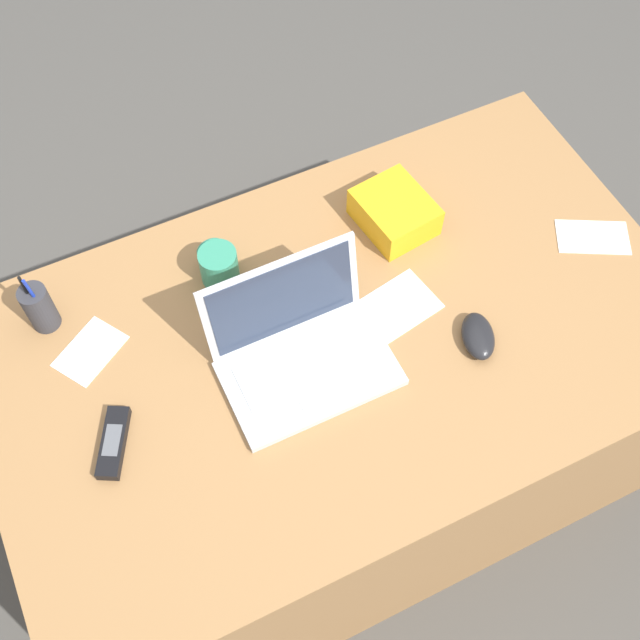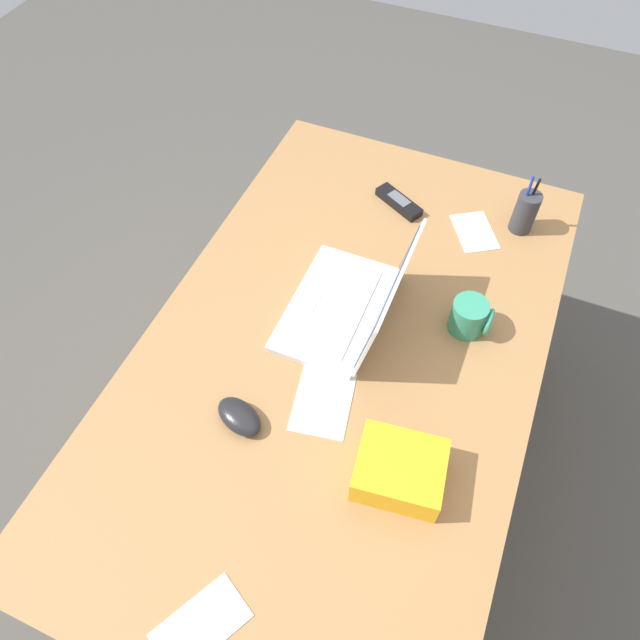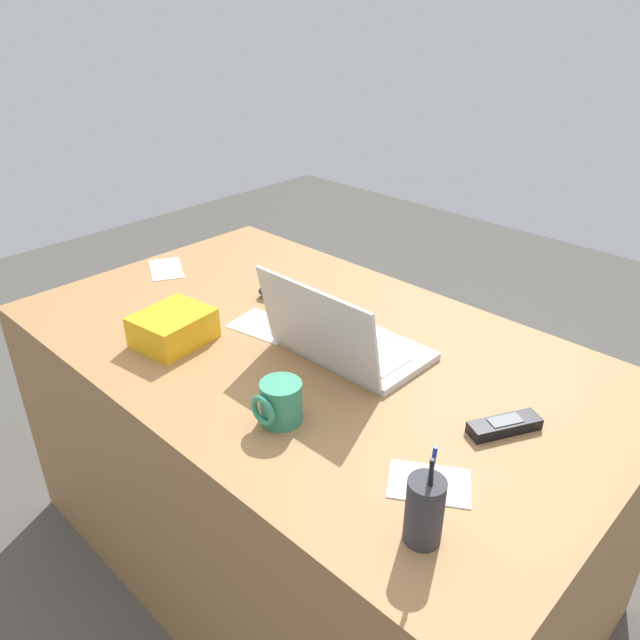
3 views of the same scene
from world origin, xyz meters
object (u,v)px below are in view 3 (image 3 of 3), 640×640
Objects in this scene: laptop at (343,340)px; cordless_phone at (504,425)px; pen_holder at (425,510)px; computer_mouse at (278,289)px; coffee_mug_white at (280,403)px; snack_bag at (173,328)px.

cordless_phone is at bearing -178.13° from laptop.
laptop is 0.56m from pen_holder.
coffee_mug_white is at bearing 158.20° from computer_mouse.
pen_holder is at bearing 171.93° from computer_mouse.
laptop is 0.42m from snack_bag.
cordless_phone is at bearing -82.92° from pen_holder.
computer_mouse is 0.92m from pen_holder.
pen_holder reaches higher than computer_mouse.
pen_holder is at bearing 172.42° from coffee_mug_white.
pen_holder is at bearing 144.85° from laptop.
computer_mouse reaches higher than cordless_phone.
laptop is at bearing -35.15° from pen_holder.
computer_mouse is at bearing -42.25° from coffee_mug_white.
laptop is 3.61× the size of coffee_mug_white.
coffee_mug_white is 0.64× the size of cordless_phone.
laptop is at bearing 1.87° from cordless_phone.
snack_bag is (0.80, -0.09, -0.02)m from pen_holder.
computer_mouse is 0.78m from cordless_phone.
cordless_phone is (-0.41, -0.01, -0.03)m from laptop.
coffee_mug_white reaches higher than cordless_phone.
coffee_mug_white is at bearing 105.20° from laptop.
coffee_mug_white reaches higher than snack_bag.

